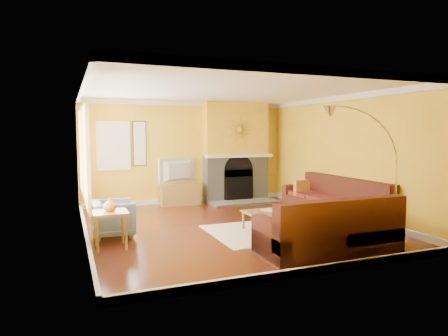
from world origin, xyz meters
name	(u,v)px	position (x,y,z in m)	size (l,w,h in m)	color
floor	(229,227)	(0.00, 0.00, -0.01)	(5.50, 6.00, 0.02)	#5D2413
ceiling	(229,89)	(0.00, 0.00, 2.71)	(5.50, 6.00, 0.02)	white
wall_back	(186,152)	(0.00, 3.01, 1.35)	(5.50, 0.02, 2.70)	yellow
wall_front	(319,173)	(0.00, -3.01, 1.35)	(5.50, 0.02, 2.70)	yellow
wall_left	(81,163)	(-2.76, 0.00, 1.35)	(0.02, 6.00, 2.70)	yellow
wall_right	(343,156)	(2.76, 0.00, 1.35)	(0.02, 6.00, 2.70)	yellow
baseboard	(229,223)	(0.00, 0.00, 0.06)	(5.50, 6.00, 0.12)	white
crown_molding	(229,93)	(0.00, 0.00, 2.64)	(5.50, 6.00, 0.12)	white
window_left_near	(81,151)	(-2.72, 1.30, 1.50)	(0.06, 1.22, 1.72)	white
window_left_far	(85,156)	(-2.72, -0.60, 1.50)	(0.06, 1.22, 1.72)	white
window_back	(113,146)	(-1.90, 2.96, 1.55)	(0.82, 0.06, 1.22)	white
wall_art	(140,143)	(-1.25, 2.97, 1.60)	(0.34, 0.04, 1.14)	white
fireplace	(236,152)	(1.35, 2.80, 1.35)	(1.80, 0.40, 2.70)	gray
mantel	(239,156)	(1.35, 2.56, 1.25)	(1.92, 0.22, 0.08)	white
hearth	(244,202)	(1.35, 2.25, 0.03)	(1.80, 0.70, 0.06)	gray
sunburst	(239,130)	(1.35, 2.57, 1.95)	(0.70, 0.04, 0.70)	olive
rug	(273,231)	(0.63, -0.70, 0.01)	(2.40, 1.80, 0.02)	beige
sectional_sofa	(302,207)	(1.19, -0.78, 0.45)	(3.12, 3.84, 0.90)	#4B1F18
coffee_table	(275,223)	(0.58, -0.82, 0.19)	(0.99, 0.99, 0.39)	white
media_console	(180,194)	(-0.28, 2.70, 0.28)	(1.03, 0.46, 0.57)	olive
tv	(180,171)	(-0.28, 2.70, 0.89)	(1.11, 0.15, 0.64)	black
subwoofer	(192,197)	(0.08, 2.82, 0.15)	(0.31, 0.31, 0.31)	white
armchair	(114,218)	(-2.24, 0.02, 0.33)	(0.71, 0.73, 0.66)	gray
side_table	(110,230)	(-2.37, -0.71, 0.30)	(0.55, 0.55, 0.60)	olive
vase	(110,204)	(-2.37, -0.71, 0.72)	(0.22, 0.22, 0.23)	orange
book	(265,211)	(0.44, -0.72, 0.40)	(0.21, 0.29, 0.03)	white
arc_lamp	(367,179)	(1.45, -2.24, 1.13)	(1.43, 0.36, 2.27)	silver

